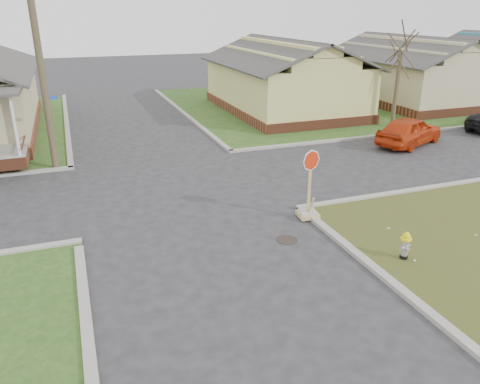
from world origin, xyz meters
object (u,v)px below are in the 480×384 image
object	(u,v)px
stop_sign	(309,203)
red_sedan	(410,131)
utility_pole	(39,56)
fire_hydrant	(405,244)

from	to	relation	value
stop_sign	red_sedan	size ratio (longest dim) A/B	0.54
stop_sign	red_sedan	bearing A→B (deg)	41.68
utility_pole	red_sedan	bearing A→B (deg)	-7.15
fire_hydrant	stop_sign	world-z (taller)	stop_sign
fire_hydrant	stop_sign	bearing A→B (deg)	91.80
fire_hydrant	stop_sign	distance (m)	3.53
utility_pole	red_sedan	size ratio (longest dim) A/B	2.14
stop_sign	fire_hydrant	bearing A→B (deg)	-63.69
utility_pole	fire_hydrant	distance (m)	15.15
stop_sign	utility_pole	bearing A→B (deg)	140.20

